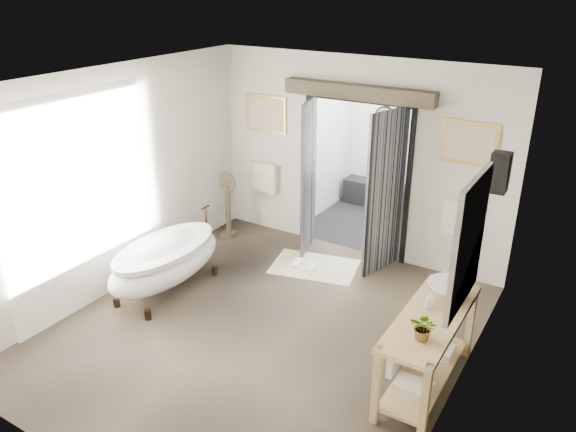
# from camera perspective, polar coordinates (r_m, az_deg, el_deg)

# --- Properties ---
(ground_plane) EXTENTS (5.00, 5.00, 0.00)m
(ground_plane) POSITION_cam_1_polar(r_m,az_deg,el_deg) (6.83, -2.69, -11.41)
(ground_plane) COLOR brown
(room_shell) EXTENTS (4.52, 5.02, 2.91)m
(room_shell) POSITION_cam_1_polar(r_m,az_deg,el_deg) (5.88, -4.04, 3.10)
(room_shell) COLOR beige
(room_shell) RESTS_ON ground_plane
(shower_room) EXTENTS (2.22, 2.01, 2.51)m
(shower_room) POSITION_cam_1_polar(r_m,az_deg,el_deg) (9.65, 10.65, 4.93)
(shower_room) COLOR black
(shower_room) RESTS_ON ground_plane
(back_wall_dressing) EXTENTS (3.82, 0.79, 2.52)m
(back_wall_dressing) POSITION_cam_1_polar(r_m,az_deg,el_deg) (7.97, 6.51, 6.25)
(back_wall_dressing) COLOR black
(back_wall_dressing) RESTS_ON ground_plane
(clawfoot_tub) EXTENTS (0.83, 1.86, 0.91)m
(clawfoot_tub) POSITION_cam_1_polar(r_m,az_deg,el_deg) (7.54, -12.31, -4.42)
(clawfoot_tub) COLOR black
(clawfoot_tub) RESTS_ON ground_plane
(vanity) EXTENTS (0.57, 1.60, 0.85)m
(vanity) POSITION_cam_1_polar(r_m,az_deg,el_deg) (5.88, 13.78, -12.58)
(vanity) COLOR tan
(vanity) RESTS_ON ground_plane
(pedestal_mirror) EXTENTS (0.32, 0.21, 1.08)m
(pedestal_mirror) POSITION_cam_1_polar(r_m,az_deg,el_deg) (8.92, -6.08, 0.66)
(pedestal_mirror) COLOR brown
(pedestal_mirror) RESTS_ON ground_plane
(rug) EXTENTS (1.35, 1.05, 0.01)m
(rug) POSITION_cam_1_polar(r_m,az_deg,el_deg) (8.14, 2.71, -5.16)
(rug) COLOR beige
(rug) RESTS_ON ground_plane
(slippers) EXTENTS (0.41, 0.28, 0.05)m
(slippers) POSITION_cam_1_polar(r_m,az_deg,el_deg) (8.11, 1.64, -5.00)
(slippers) COLOR white
(slippers) RESTS_ON rug
(basin) EXTENTS (0.56, 0.56, 0.16)m
(basin) POSITION_cam_1_polar(r_m,az_deg,el_deg) (6.00, 16.07, -7.21)
(basin) COLOR white
(basin) RESTS_ON vanity
(plant) EXTENTS (0.24, 0.21, 0.27)m
(plant) POSITION_cam_1_polar(r_m,az_deg,el_deg) (5.26, 13.66, -10.93)
(plant) COLOR gray
(plant) RESTS_ON vanity
(soap_bottle_a) EXTENTS (0.10, 0.10, 0.17)m
(soap_bottle_a) POSITION_cam_1_polar(r_m,az_deg,el_deg) (5.76, 14.27, -8.29)
(soap_bottle_a) COLOR gray
(soap_bottle_a) RESTS_ON vanity
(soap_bottle_b) EXTENTS (0.15, 0.15, 0.18)m
(soap_bottle_b) POSITION_cam_1_polar(r_m,az_deg,el_deg) (6.20, 15.58, -6.00)
(soap_bottle_b) COLOR gray
(soap_bottle_b) RESTS_ON vanity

